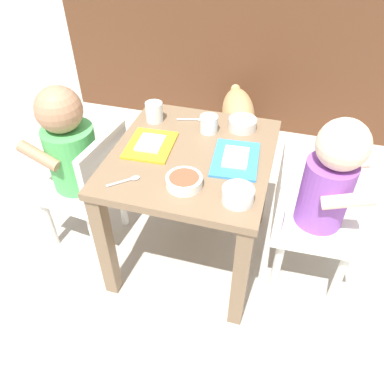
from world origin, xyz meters
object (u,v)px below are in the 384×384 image
(food_tray_right, at_px, (235,159))
(veggie_bowl_near, at_px, (238,195))
(dining_table, at_px, (192,175))
(spoon_by_left_tray, at_px, (194,119))
(water_cup_right, at_px, (209,125))
(spoon_by_right_tray, at_px, (127,180))
(cereal_bowl_right_side, at_px, (243,123))
(water_cup_left, at_px, (154,113))
(food_tray_left, at_px, (150,145))
(seated_child_left, at_px, (74,154))
(seated_child_right, at_px, (323,188))
(dog, at_px, (239,116))
(veggie_bowl_far, at_px, (184,181))

(food_tray_right, xyz_separation_m, veggie_bowl_near, (0.04, -0.18, 0.02))
(dining_table, bearing_deg, spoon_by_left_tray, 104.00)
(water_cup_right, height_order, spoon_by_right_tray, water_cup_right)
(spoon_by_left_tray, bearing_deg, water_cup_right, -40.18)
(cereal_bowl_right_side, bearing_deg, dining_table, -123.93)
(water_cup_left, relative_size, spoon_by_left_tray, 0.68)
(food_tray_left, bearing_deg, cereal_bowl_right_side, 35.55)
(dining_table, distance_m, food_tray_right, 0.17)
(dining_table, height_order, water_cup_right, water_cup_right)
(cereal_bowl_right_side, bearing_deg, veggie_bowl_near, -81.61)
(seated_child_left, xyz_separation_m, water_cup_right, (0.43, 0.16, 0.09))
(seated_child_right, xyz_separation_m, dog, (-0.37, 0.67, -0.18))
(water_cup_left, xyz_separation_m, veggie_bowl_near, (0.36, -0.33, -0.01))
(dog, distance_m, spoon_by_left_tray, 0.56)
(spoon_by_right_tray, bearing_deg, dining_table, 52.63)
(water_cup_left, distance_m, veggie_bowl_far, 0.37)
(seated_child_left, distance_m, veggie_bowl_far, 0.46)
(food_tray_right, height_order, spoon_by_left_tray, food_tray_right)
(cereal_bowl_right_side, distance_m, spoon_by_right_tray, 0.45)
(dog, xyz_separation_m, veggie_bowl_far, (-0.01, -0.84, 0.26))
(cereal_bowl_right_side, distance_m, spoon_by_left_tray, 0.17)
(spoon_by_right_tray, bearing_deg, water_cup_right, 63.43)
(food_tray_right, distance_m, water_cup_right, 0.18)
(food_tray_left, bearing_deg, water_cup_right, 41.37)
(water_cup_right, bearing_deg, veggie_bowl_far, -89.38)
(seated_child_left, xyz_separation_m, food_tray_left, (0.27, 0.02, 0.07))
(water_cup_right, xyz_separation_m, spoon_by_left_tray, (-0.07, 0.06, -0.02))
(spoon_by_left_tray, bearing_deg, dog, 80.37)
(dining_table, xyz_separation_m, water_cup_left, (-0.18, 0.15, 0.12))
(veggie_bowl_far, bearing_deg, spoon_by_left_tray, 101.39)
(food_tray_left, relative_size, water_cup_right, 3.11)
(veggie_bowl_far, distance_m, spoon_by_left_tray, 0.36)
(dog, height_order, water_cup_left, water_cup_left)
(food_tray_right, relative_size, cereal_bowl_right_side, 2.17)
(food_tray_left, bearing_deg, spoon_by_right_tray, -90.85)
(food_tray_left, height_order, water_cup_right, water_cup_right)
(seated_child_right, height_order, cereal_bowl_right_side, seated_child_right)
(food_tray_left, height_order, cereal_bowl_right_side, cereal_bowl_right_side)
(food_tray_right, distance_m, spoon_by_left_tray, 0.27)
(water_cup_right, distance_m, cereal_bowl_right_side, 0.12)
(food_tray_right, distance_m, cereal_bowl_right_side, 0.19)
(food_tray_left, bearing_deg, food_tray_right, -0.00)
(water_cup_right, bearing_deg, dog, 88.27)
(food_tray_left, relative_size, spoon_by_right_tray, 2.20)
(cereal_bowl_right_side, height_order, spoon_by_left_tray, cereal_bowl_right_side)
(veggie_bowl_near, relative_size, spoon_by_left_tray, 0.87)
(dining_table, distance_m, spoon_by_right_tray, 0.25)
(seated_child_right, xyz_separation_m, spoon_by_left_tray, (-0.46, 0.17, 0.07))
(food_tray_right, xyz_separation_m, spoon_by_right_tray, (-0.28, -0.18, -0.00))
(cereal_bowl_right_side, bearing_deg, seated_child_right, -29.77)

